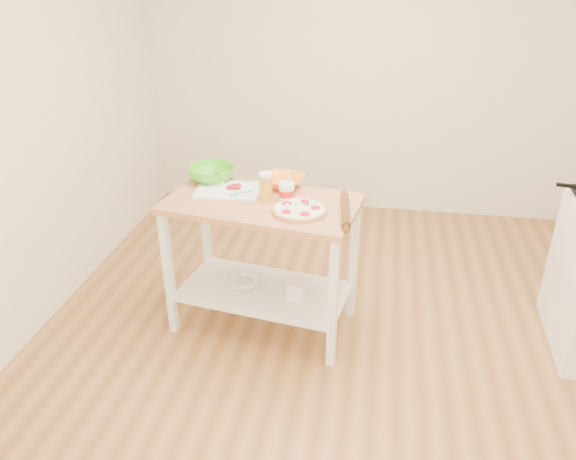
# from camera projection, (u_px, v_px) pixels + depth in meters

# --- Properties ---
(room_shell) EXTENTS (4.04, 4.54, 2.74)m
(room_shell) POSITION_uv_depth(u_px,v_px,m) (351.00, 146.00, 2.93)
(room_shell) COLOR #A66E3D
(room_shell) RESTS_ON ground
(prep_island) EXTENTS (1.25, 0.81, 0.90)m
(prep_island) POSITION_uv_depth(u_px,v_px,m) (262.00, 238.00, 3.53)
(prep_island) COLOR tan
(prep_island) RESTS_ON ground
(pizza) EXTENTS (0.32, 0.32, 0.05)m
(pizza) POSITION_uv_depth(u_px,v_px,m) (300.00, 210.00, 3.26)
(pizza) COLOR tan
(pizza) RESTS_ON prep_island
(cutting_board) EXTENTS (0.42, 0.33, 0.04)m
(cutting_board) POSITION_uv_depth(u_px,v_px,m) (228.00, 189.00, 3.56)
(cutting_board) COLOR white
(cutting_board) RESTS_ON prep_island
(spatula) EXTENTS (0.13, 0.11, 0.01)m
(spatula) POSITION_uv_depth(u_px,v_px,m) (240.00, 193.00, 3.48)
(spatula) COLOR #3DB094
(spatula) RESTS_ON cutting_board
(knife) EXTENTS (0.27, 0.10, 0.01)m
(knife) POSITION_uv_depth(u_px,v_px,m) (228.00, 177.00, 3.72)
(knife) COLOR silver
(knife) RESTS_ON cutting_board
(orange_bowl) EXTENTS (0.32, 0.32, 0.07)m
(orange_bowl) POSITION_uv_depth(u_px,v_px,m) (282.00, 181.00, 3.61)
(orange_bowl) COLOR orange
(orange_bowl) RESTS_ON prep_island
(green_bowl) EXTENTS (0.36, 0.36, 0.09)m
(green_bowl) POSITION_uv_depth(u_px,v_px,m) (212.00, 174.00, 3.69)
(green_bowl) COLOR #4AC11D
(green_bowl) RESTS_ON prep_island
(beer_pint) EXTENTS (0.08, 0.08, 0.17)m
(beer_pint) POSITION_uv_depth(u_px,v_px,m) (266.00, 186.00, 3.40)
(beer_pint) COLOR gold
(beer_pint) RESTS_ON prep_island
(yogurt_tub) EXTENTS (0.10, 0.10, 0.21)m
(yogurt_tub) POSITION_uv_depth(u_px,v_px,m) (287.00, 192.00, 3.38)
(yogurt_tub) COLOR white
(yogurt_tub) RESTS_ON prep_island
(rolling_pin) EXTENTS (0.09, 0.43, 0.05)m
(rolling_pin) POSITION_uv_depth(u_px,v_px,m) (345.00, 210.00, 3.23)
(rolling_pin) COLOR #593314
(rolling_pin) RESTS_ON prep_island
(shelf_glass_bowl) EXTENTS (0.29, 0.29, 0.07)m
(shelf_glass_bowl) POSITION_uv_depth(u_px,v_px,m) (245.00, 282.00, 3.73)
(shelf_glass_bowl) COLOR silver
(shelf_glass_bowl) RESTS_ON prep_island
(shelf_bin) EXTENTS (0.13, 0.13, 0.11)m
(shelf_bin) POSITION_uv_depth(u_px,v_px,m) (297.00, 290.00, 3.60)
(shelf_bin) COLOR white
(shelf_bin) RESTS_ON prep_island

